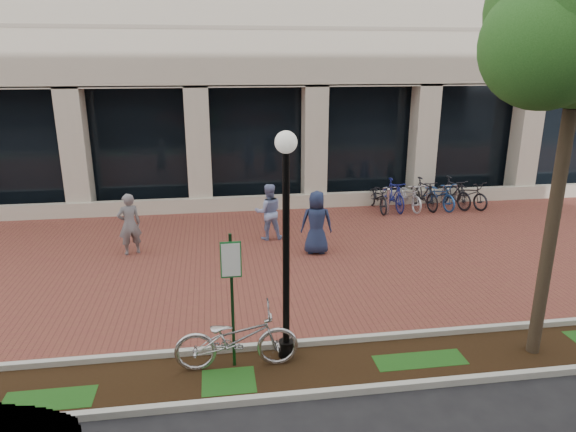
{
  "coord_description": "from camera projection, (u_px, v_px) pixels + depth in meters",
  "views": [
    {
      "loc": [
        -1.55,
        -12.67,
        5.05
      ],
      "look_at": [
        0.22,
        -0.8,
        1.37
      ],
      "focal_mm": 32.0,
      "sensor_mm": 36.0,
      "label": 1
    }
  ],
  "objects": [
    {
      "name": "ground",
      "position": [
        275.0,
        257.0,
        13.68
      ],
      "size": [
        120.0,
        120.0,
        0.0
      ],
      "primitive_type": "plane",
      "color": "black",
      "rests_on": "ground"
    },
    {
      "name": "brick_plaza",
      "position": [
        275.0,
        256.0,
        13.68
      ],
      "size": [
        40.0,
        9.0,
        0.01
      ],
      "primitive_type": "cube",
      "color": "brown",
      "rests_on": "ground"
    },
    {
      "name": "planting_strip",
      "position": [
        314.0,
        369.0,
        8.72
      ],
      "size": [
        40.0,
        1.5,
        0.01
      ],
      "primitive_type": "cube",
      "color": "black",
      "rests_on": "ground"
    },
    {
      "name": "curb_plaza_side",
      "position": [
        306.0,
        343.0,
        9.41
      ],
      "size": [
        40.0,
        0.12,
        0.12
      ],
      "primitive_type": "cube",
      "color": "#B8B8AE",
      "rests_on": "ground"
    },
    {
      "name": "curb_street_side",
      "position": [
        323.0,
        393.0,
        7.99
      ],
      "size": [
        40.0,
        0.12,
        0.12
      ],
      "primitive_type": "cube",
      "color": "#B8B8AE",
      "rests_on": "ground"
    },
    {
      "name": "parking_sign",
      "position": [
        232.0,
        284.0,
        8.36
      ],
      "size": [
        0.34,
        0.07,
        2.4
      ],
      "rotation": [
        0.0,
        0.0,
        0.01
      ],
      "color": "#133416",
      "rests_on": "ground"
    },
    {
      "name": "lamppost",
      "position": [
        286.0,
        236.0,
        8.44
      ],
      "size": [
        0.36,
        0.36,
        3.99
      ],
      "color": "black",
      "rests_on": "ground"
    },
    {
      "name": "locked_bicycle",
      "position": [
        237.0,
        338.0,
        8.63
      ],
      "size": [
        2.1,
        0.75,
        1.1
      ],
      "primitive_type": "imported",
      "rotation": [
        0.0,
        0.0,
        1.56
      ],
      "color": "#B9B8BD",
      "rests_on": "ground"
    },
    {
      "name": "pedestrian_left",
      "position": [
        129.0,
        224.0,
        13.63
      ],
      "size": [
        0.72,
        0.6,
        1.68
      ],
      "primitive_type": "imported",
      "rotation": [
        0.0,
        0.0,
        3.53
      ],
      "color": "slate",
      "rests_on": "ground"
    },
    {
      "name": "pedestrian_mid",
      "position": [
        269.0,
        212.0,
        14.8
      ],
      "size": [
        0.82,
        0.65,
        1.65
      ],
      "primitive_type": "imported",
      "rotation": [
        0.0,
        0.0,
        3.17
      ],
      "color": "#8695C7",
      "rests_on": "ground"
    },
    {
      "name": "pedestrian_right",
      "position": [
        317.0,
        223.0,
        13.69
      ],
      "size": [
        0.92,
        0.67,
        1.73
      ],
      "primitive_type": "imported",
      "rotation": [
        0.0,
        0.0,
        2.99
      ],
      "color": "#1D284A",
      "rests_on": "ground"
    },
    {
      "name": "bollard",
      "position": [
        388.0,
        201.0,
        17.17
      ],
      "size": [
        0.12,
        0.12,
        0.95
      ],
      "color": "#B1B1B5",
      "rests_on": "ground"
    },
    {
      "name": "bike_rack_cluster",
      "position": [
        424.0,
        195.0,
        17.94
      ],
      "size": [
        4.25,
        1.95,
        1.07
      ],
      "rotation": [
        0.0,
        0.0,
        0.13
      ],
      "color": "black",
      "rests_on": "ground"
    }
  ]
}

